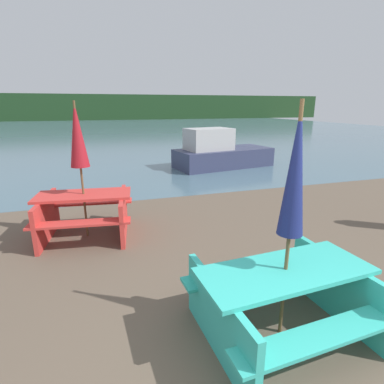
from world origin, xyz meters
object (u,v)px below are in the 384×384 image
at_px(picnic_table_teal, 283,295).
at_px(boat, 220,153).
at_px(umbrella_navy, 295,173).
at_px(umbrella_crimson, 77,136).
at_px(picnic_table_red, 85,211).

distance_m(picnic_table_teal, boat, 8.71).
distance_m(umbrella_navy, umbrella_crimson, 3.70).
relative_size(umbrella_navy, boat, 0.60).
xyz_separation_m(picnic_table_teal, umbrella_navy, (0.00, 0.00, 1.25)).
relative_size(picnic_table_teal, picnic_table_red, 1.03).
distance_m(picnic_table_teal, picnic_table_red, 3.70).
bearing_deg(picnic_table_red, umbrella_navy, -57.83).
xyz_separation_m(umbrella_navy, boat, (2.71, 8.27, -1.16)).
xyz_separation_m(umbrella_navy, umbrella_crimson, (-1.97, 3.13, 0.10)).
bearing_deg(boat, umbrella_navy, -118.15).
bearing_deg(umbrella_navy, picnic_table_teal, 0.00).
height_order(picnic_table_teal, umbrella_navy, umbrella_navy).
bearing_deg(boat, umbrella_crimson, -142.32).
distance_m(picnic_table_red, boat, 6.95).
xyz_separation_m(picnic_table_red, umbrella_navy, (1.97, -3.13, 1.22)).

